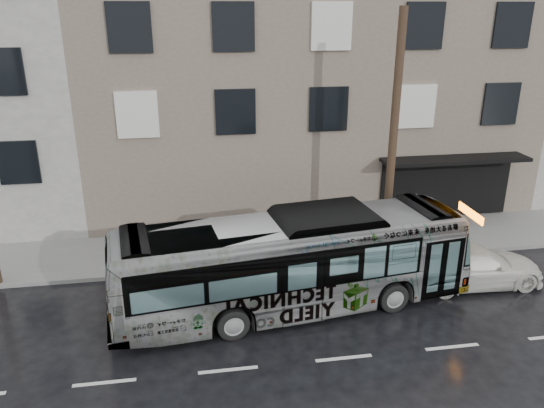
{
  "coord_description": "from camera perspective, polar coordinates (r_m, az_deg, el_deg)",
  "views": [
    {
      "loc": [
        -0.71,
        -14.24,
        9.12
      ],
      "look_at": [
        2.0,
        2.5,
        2.78
      ],
      "focal_mm": 35.0,
      "sensor_mm": 36.0,
      "label": 1
    }
  ],
  "objects": [
    {
      "name": "white_sedan",
      "position": [
        19.75,
        20.85,
        -6.2
      ],
      "size": [
        4.84,
        2.03,
        1.39
      ],
      "primitive_type": "imported",
      "rotation": [
        0.0,
        0.0,
        1.55
      ],
      "color": "silver",
      "rests_on": "ground"
    },
    {
      "name": "ground",
      "position": [
        16.93,
        -5.46,
        -12.21
      ],
      "size": [
        120.0,
        120.0,
        0.0
      ],
      "primitive_type": "plane",
      "color": "black",
      "rests_on": "ground"
    },
    {
      "name": "bus",
      "position": [
        16.71,
        2.17,
        -6.34
      ],
      "size": [
        11.62,
        4.15,
        3.17
      ],
      "primitive_type": "imported",
      "rotation": [
        0.0,
        0.0,
        1.7
      ],
      "color": "#B2B2B2",
      "rests_on": "ground"
    },
    {
      "name": "sidewalk",
      "position": [
        21.19,
        -6.41,
        -4.92
      ],
      "size": [
        90.0,
        3.6,
        0.15
      ],
      "primitive_type": "cube",
      "color": "gray",
      "rests_on": "ground"
    },
    {
      "name": "sign_post",
      "position": [
        20.91,
        14.98,
        -2.06
      ],
      "size": [
        0.06,
        0.06,
        2.4
      ],
      "primitive_type": "cylinder",
      "color": "slate",
      "rests_on": "sidewalk"
    },
    {
      "name": "building_taupe",
      "position": [
        27.78,
        2.83,
        12.98
      ],
      "size": [
        20.0,
        12.0,
        11.0
      ],
      "primitive_type": "cube",
      "color": "gray",
      "rests_on": "ground"
    },
    {
      "name": "utility_pole_front",
      "position": [
        19.49,
        12.89,
        6.71
      ],
      "size": [
        0.3,
        0.3,
        9.0
      ],
      "primitive_type": "cylinder",
      "color": "#443222",
      "rests_on": "sidewalk"
    }
  ]
}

